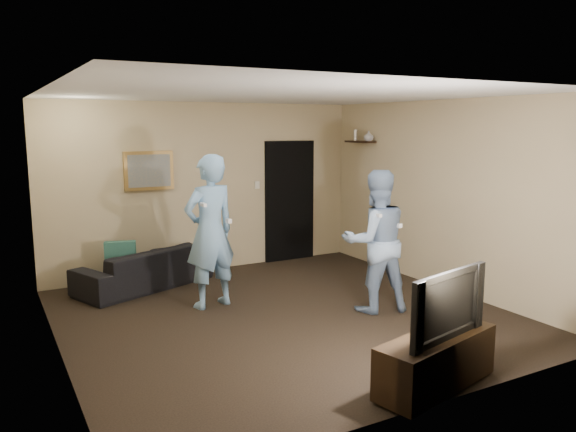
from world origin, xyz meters
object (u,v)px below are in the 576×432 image
sofa (145,268)px  tv_console (436,361)px  television (439,303)px  wii_player_right (375,241)px  wii_player_left (210,232)px

sofa → tv_console: sofa is taller
sofa → television: television is taller
sofa → tv_console: (1.39, -4.29, -0.03)m
wii_player_right → wii_player_left: bearing=146.8°
wii_player_left → wii_player_right: size_ratio=1.10×
sofa → wii_player_right: wii_player_right is taller
tv_console → sofa: bearing=94.6°
tv_console → television: bearing=0.0°
tv_console → television: (0.00, 0.00, 0.52)m
television → wii_player_right: bearing=53.6°
tv_console → wii_player_right: (0.82, 1.94, 0.62)m
television → sofa: bearing=94.6°
sofa → wii_player_left: 1.50m
sofa → wii_player_left: bearing=90.7°
wii_player_right → television: bearing=-113.0°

